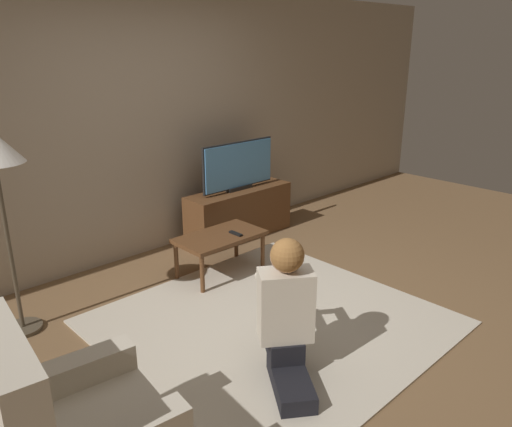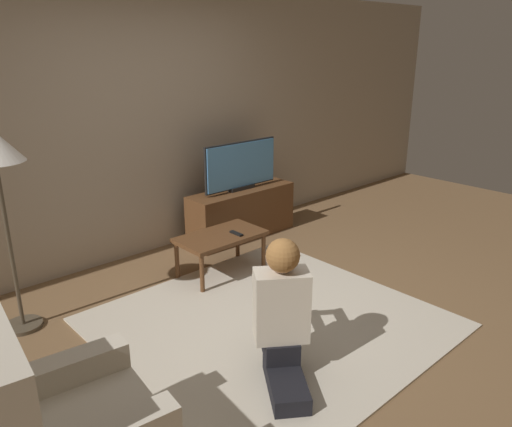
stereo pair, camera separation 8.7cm
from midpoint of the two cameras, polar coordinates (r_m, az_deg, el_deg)
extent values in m
plane|color=brown|center=(3.96, 1.22, -12.41)|extent=(10.00, 10.00, 0.00)
cube|color=tan|center=(5.00, -14.71, 9.54)|extent=(10.00, 0.06, 2.60)
cube|color=beige|center=(3.96, 1.22, -12.32)|extent=(2.33, 2.26, 0.02)
cube|color=brown|center=(5.53, -2.38, 0.02)|extent=(1.27, 0.37, 0.55)
cube|color=black|center=(5.44, -2.42, 2.95)|extent=(0.32, 0.08, 0.04)
cube|color=black|center=(5.38, -2.51, 5.58)|extent=(0.96, 0.03, 0.50)
cube|color=#4C8CC6|center=(5.38, -2.45, 5.57)|extent=(0.93, 0.04, 0.47)
cube|color=brown|center=(4.59, -4.67, -2.66)|extent=(0.81, 0.46, 0.04)
cylinder|color=brown|center=(4.33, -6.74, -6.97)|extent=(0.04, 0.04, 0.36)
cylinder|color=brown|center=(4.76, 0.25, -4.39)|extent=(0.04, 0.04, 0.36)
cylinder|color=brown|center=(4.61, -9.62, -5.44)|extent=(0.04, 0.04, 0.36)
cylinder|color=brown|center=(5.02, -2.78, -3.15)|extent=(0.04, 0.04, 0.36)
cylinder|color=#4C4233|center=(4.27, -25.59, -11.72)|extent=(0.28, 0.28, 0.03)
cylinder|color=#4C4233|center=(3.97, -27.09, -2.35)|extent=(0.03, 0.03, 1.46)
cube|color=beige|center=(2.39, -27.12, -18.09)|extent=(0.25, 0.74, 0.54)
cube|color=beige|center=(2.90, -21.42, -20.28)|extent=(0.72, 0.22, 0.56)
cube|color=black|center=(3.26, 3.19, -18.68)|extent=(0.47, 0.53, 0.11)
cube|color=black|center=(3.34, 2.52, -14.94)|extent=(0.32, 0.32, 0.14)
cube|color=beige|center=(3.19, 2.60, -10.42)|extent=(0.39, 0.36, 0.46)
sphere|color=tan|center=(3.04, 2.69, -4.90)|extent=(0.21, 0.21, 0.21)
sphere|color=#9E6B38|center=(3.01, 2.77, -4.78)|extent=(0.21, 0.21, 0.21)
cube|color=black|center=(3.50, 1.43, -7.16)|extent=(0.13, 0.11, 0.04)
cylinder|color=beige|center=(3.41, 3.49, -7.91)|extent=(0.23, 0.29, 0.07)
cylinder|color=beige|center=(3.38, 0.07, -8.16)|extent=(0.23, 0.29, 0.07)
cube|color=black|center=(4.58, -2.88, -2.31)|extent=(0.04, 0.15, 0.02)
camera|label=1|loc=(0.04, -90.59, -0.20)|focal=35.00mm
camera|label=2|loc=(0.04, 89.41, 0.20)|focal=35.00mm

